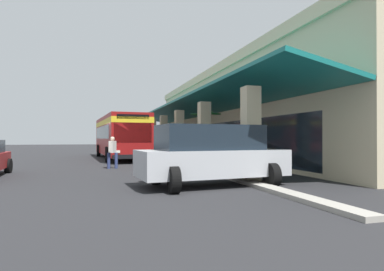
# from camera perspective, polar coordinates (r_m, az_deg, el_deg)

# --- Properties ---
(ground) EXTENTS (120.00, 120.00, 0.00)m
(ground) POSITION_cam_1_polar(r_m,az_deg,el_deg) (23.27, 7.82, -4.24)
(ground) COLOR #262628
(curb_strip) EXTENTS (37.25, 0.50, 0.12)m
(curb_strip) POSITION_cam_1_polar(r_m,az_deg,el_deg) (23.97, -4.49, -3.99)
(curb_strip) COLOR #9E998E
(curb_strip) RESTS_ON ground
(plaza_building) EXTENTS (31.34, 16.27, 6.73)m
(plaza_building) POSITION_cam_1_polar(r_m,az_deg,el_deg) (27.62, 15.47, 3.36)
(plaza_building) COLOR #C6B793
(plaza_building) RESTS_ON ground
(transit_bus) EXTENTS (11.37, 3.40, 3.34)m
(transit_bus) POSITION_cam_1_polar(r_m,az_deg,el_deg) (25.16, -12.56, 0.27)
(transit_bus) COLOR maroon
(transit_bus) RESTS_ON ground
(parked_suv_silver) EXTENTS (2.99, 4.96, 1.97)m
(parked_suv_silver) POSITION_cam_1_polar(r_m,az_deg,el_deg) (10.63, 3.37, -3.33)
(parked_suv_silver) COLOR #B2B5BA
(parked_suv_silver) RESTS_ON ground
(pedestrian) EXTENTS (0.56, 0.53, 1.62)m
(pedestrian) POSITION_cam_1_polar(r_m,az_deg,el_deg) (17.01, -13.75, -2.61)
(pedestrian) COLOR navy
(pedestrian) RESTS_ON ground
(potted_palm) EXTENTS (1.59, 1.97, 3.17)m
(potted_palm) POSITION_cam_1_polar(r_m,az_deg,el_deg) (18.84, 2.69, -3.12)
(potted_palm) COLOR brown
(potted_palm) RESTS_ON ground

